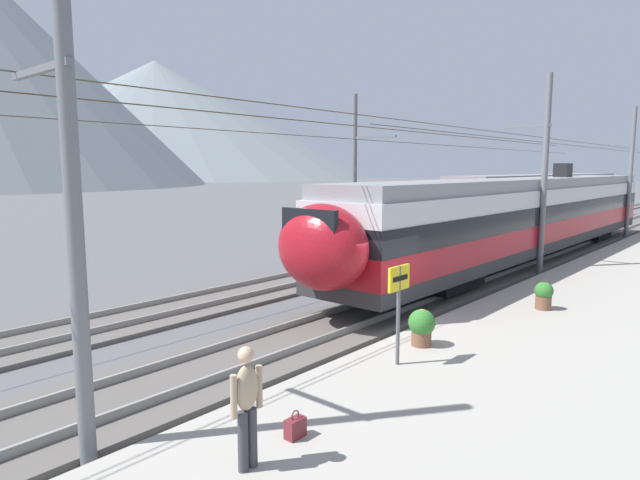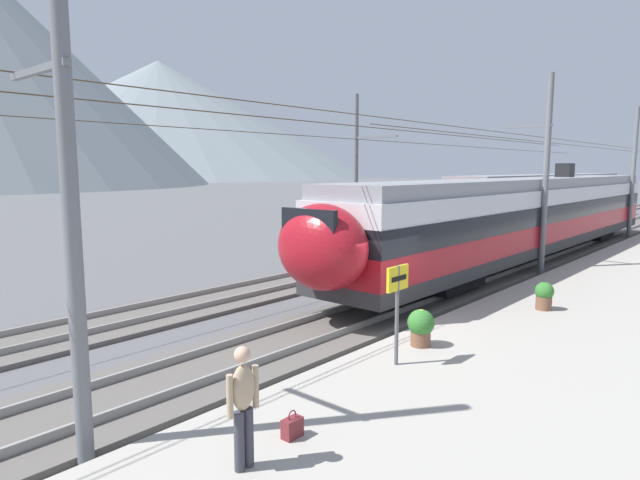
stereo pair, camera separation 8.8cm
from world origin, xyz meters
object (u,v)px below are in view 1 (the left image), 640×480
Objects in this scene: catenary_mast_east at (628,171)px; potted_plant_platform_edge at (544,294)px; platform_sign at (399,292)px; train_far_track at (544,196)px; train_near_platform at (526,214)px; catenary_mast_west at (68,179)px; catenary_mast_far_side at (357,173)px; handbag_beside_passenger at (295,428)px; catenary_mast_mid at (542,172)px; passenger_walking at (247,401)px; potted_plant_by_shelter at (422,325)px.

potted_plant_platform_edge is (-21.67, -2.46, -3.39)m from catenary_mast_east.
catenary_mast_east is 24.14× the size of platform_sign.
train_far_track is 0.60× the size of catenary_mast_east.
catenary_mast_west is (-21.15, -1.44, 1.90)m from train_near_platform.
catenary_mast_far_side reaches higher than handbag_beside_passenger.
train_near_platform is 69.84× the size of handbag_beside_passenger.
catenary_mast_mid is 24.14× the size of platform_sign.
passenger_walking is 2.01× the size of potted_plant_by_shelter.
train_far_track is at bearing 57.89° from catenary_mast_east.
catenary_mast_east is at bearing 4.07° from passenger_walking.
catenary_mast_east is at bearing -122.11° from train_far_track.
train_far_track is at bearing 13.38° from handbag_beside_passenger.
catenary_mast_far_side is at bearing 43.13° from potted_plant_by_shelter.
train_near_platform is 0.60× the size of catenary_mast_mid.
catenary_mast_east is 115.99× the size of handbag_beside_passenger.
train_near_platform is 17.65× the size of passenger_walking.
catenary_mast_east is (33.81, 0.00, -0.01)m from catenary_mast_west.
train_far_track is at bearing 16.14° from train_near_platform.
train_near_platform is at bearing -61.45° from catenary_mast_far_side.
potted_plant_platform_edge is (-9.01, -3.90, -1.49)m from train_near_platform.
catenary_mast_west is 1.00× the size of catenary_mast_mid.
potted_plant_platform_edge is (-5.31, -10.70, -3.34)m from catenary_mast_far_side.
catenary_mast_west reaches higher than catenary_mast_mid.
train_far_track is 17.51× the size of passenger_walking.
catenary_mast_far_side is 29.32× the size of passenger_walking.
catenary_mast_west reaches higher than train_far_track.
platform_sign reaches higher than potted_plant_by_shelter.
catenary_mast_west reaches higher than train_near_platform.
catenary_mast_mid reaches higher than platform_sign.
train_near_platform reaches higher than potted_plant_by_shelter.
catenary_mast_east reaches higher than platform_sign.
platform_sign is at bearing -168.46° from train_near_platform.
catenary_mast_mid is 59.04× the size of potted_plant_by_shelter.
potted_plant_platform_edge is at bearing -0.70° from passenger_walking.
catenary_mast_east is 29.32× the size of passenger_walking.
catenary_mast_mid is 17.06m from handbag_beside_passenger.
train_near_platform is 0.60× the size of catenary_mast_far_side.
potted_plant_platform_edge is at bearing -11.46° from catenary_mast_west.
train_near_platform is 15.76m from platform_sign.
catenary_mast_mid reaches higher than train_far_track.
platform_sign is at bearing -170.02° from potted_plant_by_shelter.
platform_sign is 2.45× the size of potted_plant_by_shelter.
catenary_mast_east reaches higher than train_far_track.
train_far_track is 35.26× the size of potted_plant_by_shelter.
catenary_mast_mid is at bearing 7.56° from passenger_walking.
potted_plant_by_shelter is (-10.38, -9.72, -3.31)m from catenary_mast_far_side.
train_near_platform is 9.93m from potted_plant_platform_edge.
handbag_beside_passenger is (-35.57, -8.46, -1.78)m from train_far_track.
catenary_mast_east is at bearing -6.48° from train_near_platform.
catenary_mast_far_side is at bearing 153.26° from catenary_mast_east.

